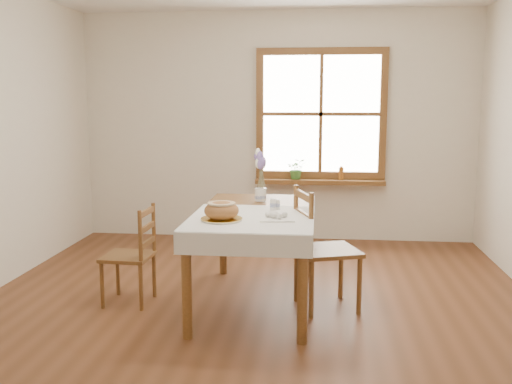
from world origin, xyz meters
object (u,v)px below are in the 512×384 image
flower_vase (260,195)px  chair_right (327,249)px  bread_plate (222,219)px  chair_left (128,255)px  dining_table (256,221)px

flower_vase → chair_right: bearing=-39.0°
bread_plate → flower_vase: 0.86m
chair_right → bread_plate: 0.90m
chair_left → flower_vase: 1.20m
dining_table → flower_vase: size_ratio=14.63×
bread_plate → flower_vase: bearing=76.9°
dining_table → chair_right: (0.56, -0.05, -0.19)m
chair_right → bread_plate: bearing=97.1°
dining_table → chair_right: 0.60m
dining_table → bread_plate: (-0.20, -0.43, 0.10)m
chair_left → chair_right: chair_right is taller
dining_table → chair_left: 1.05m
chair_right → bread_plate: size_ratio=3.28×
dining_table → chair_left: bearing=-174.1°
chair_right → flower_vase: 0.80m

